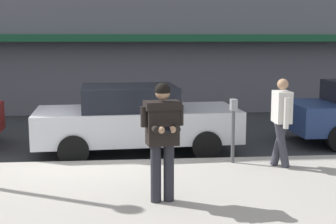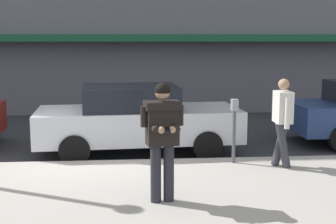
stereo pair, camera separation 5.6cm
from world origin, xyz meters
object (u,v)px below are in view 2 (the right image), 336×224
(man_texting_on_phone, at_px, (162,129))
(pedestrian_in_light_coat, at_px, (283,117))
(parked_sedan_mid, at_px, (137,119))
(parking_meter, at_px, (234,122))

(man_texting_on_phone, distance_m, pedestrian_in_light_coat, 2.99)
(man_texting_on_phone, bearing_deg, parked_sedan_mid, 95.05)
(pedestrian_in_light_coat, bearing_deg, man_texting_on_phone, -143.79)
(parked_sedan_mid, relative_size, parking_meter, 3.63)
(man_texting_on_phone, relative_size, parking_meter, 1.42)
(parked_sedan_mid, xyz_separation_m, pedestrian_in_light_coat, (2.73, -1.88, 0.32))
(pedestrian_in_light_coat, height_order, parking_meter, pedestrian_in_light_coat)
(parked_sedan_mid, height_order, pedestrian_in_light_coat, pedestrian_in_light_coat)
(pedestrian_in_light_coat, bearing_deg, parked_sedan_mid, 145.51)
(man_texting_on_phone, bearing_deg, parking_meter, 53.67)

